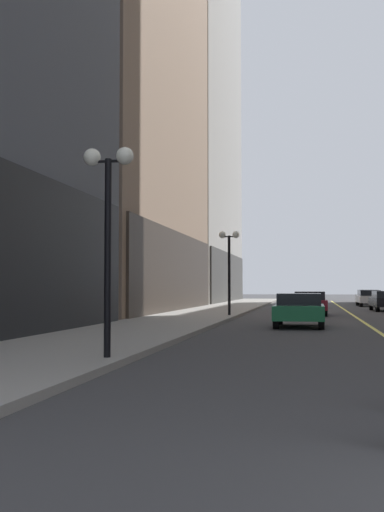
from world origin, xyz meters
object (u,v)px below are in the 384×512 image
object	(u,v)px
car_green	(299,309)
street_lamp_left_near	(108,205)
car_silver	(368,296)
street_lamp_left_far	(229,254)
car_white	(369,298)
car_maroon	(310,302)

from	to	relation	value
car_green	street_lamp_left_near	world-z (taller)	street_lamp_left_near
car_silver	street_lamp_left_far	world-z (taller)	street_lamp_left_far
car_green	car_white	size ratio (longest dim) A/B	0.93
car_green	car_silver	xyz separation A→B (m)	(5.65, 35.60, 0.00)
car_green	car_silver	bearing A→B (deg)	80.98
car_white	street_lamp_left_near	bearing A→B (deg)	-101.95
car_white	street_lamp_left_near	xyz separation A→B (m)	(-8.78, -41.50, 2.54)
car_green	car_white	xyz separation A→B (m)	(5.15, 28.39, 0.00)
car_green	car_maroon	xyz separation A→B (m)	(0.41, 10.93, 0.00)
street_lamp_left_near	street_lamp_left_far	distance (m)	19.91
car_maroon	car_green	bearing A→B (deg)	-92.13
car_silver	street_lamp_left_near	world-z (taller)	street_lamp_left_near
car_green	car_maroon	size ratio (longest dim) A/B	0.92
car_white	street_lamp_left_near	size ratio (longest dim) A/B	0.98
car_white	street_lamp_left_far	distance (m)	23.45
street_lamp_left_far	street_lamp_left_near	bearing A→B (deg)	-90.00
car_maroon	car_silver	bearing A→B (deg)	77.99
car_green	street_lamp_left_far	xyz separation A→B (m)	(-3.63, 6.80, 2.54)
car_maroon	car_white	size ratio (longest dim) A/B	1.02
car_green	street_lamp_left_far	bearing A→B (deg)	118.12
car_maroon	car_white	xyz separation A→B (m)	(4.74, 17.45, -0.00)
street_lamp_left_near	street_lamp_left_far	xyz separation A→B (m)	(0.00, 19.91, 0.00)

